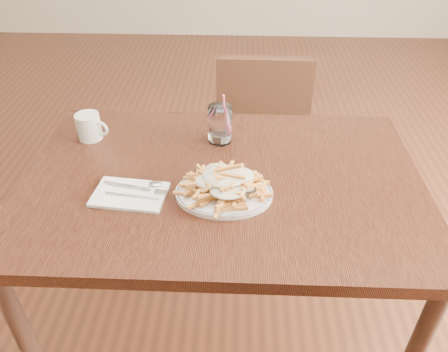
{
  "coord_description": "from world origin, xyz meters",
  "views": [
    {
      "loc": [
        0.05,
        -1.05,
        1.53
      ],
      "look_at": [
        0.01,
        -0.09,
        0.82
      ],
      "focal_mm": 35.0,
      "sensor_mm": 36.0,
      "label": 1
    }
  ],
  "objects_px": {
    "chair_far": "(261,128)",
    "loaded_fries": "(224,180)",
    "fries_plate": "(224,193)",
    "table": "(222,197)",
    "coffee_mug": "(90,127)",
    "water_glass": "(220,126)"
  },
  "relations": [
    {
      "from": "fries_plate",
      "to": "coffee_mug",
      "type": "distance_m",
      "value": 0.55
    },
    {
      "from": "table",
      "to": "water_glass",
      "type": "relative_size",
      "value": 6.87
    },
    {
      "from": "water_glass",
      "to": "coffee_mug",
      "type": "relative_size",
      "value": 1.55
    },
    {
      "from": "chair_far",
      "to": "loaded_fries",
      "type": "height_order",
      "value": "chair_far"
    },
    {
      "from": "table",
      "to": "coffee_mug",
      "type": "relative_size",
      "value": 10.67
    },
    {
      "from": "water_glass",
      "to": "coffee_mug",
      "type": "bearing_deg",
      "value": -179.95
    },
    {
      "from": "table",
      "to": "water_glass",
      "type": "distance_m",
      "value": 0.25
    },
    {
      "from": "table",
      "to": "coffee_mug",
      "type": "bearing_deg",
      "value": 155.73
    },
    {
      "from": "chair_far",
      "to": "coffee_mug",
      "type": "bearing_deg",
      "value": -138.45
    },
    {
      "from": "chair_far",
      "to": "water_glass",
      "type": "distance_m",
      "value": 0.64
    },
    {
      "from": "chair_far",
      "to": "fries_plate",
      "type": "bearing_deg",
      "value": -99.59
    },
    {
      "from": "chair_far",
      "to": "fries_plate",
      "type": "height_order",
      "value": "chair_far"
    },
    {
      "from": "table",
      "to": "fries_plate",
      "type": "distance_m",
      "value": 0.13
    },
    {
      "from": "chair_far",
      "to": "fries_plate",
      "type": "xyz_separation_m",
      "value": [
        -0.14,
        -0.83,
        0.27
      ]
    },
    {
      "from": "fries_plate",
      "to": "loaded_fries",
      "type": "distance_m",
      "value": 0.05
    },
    {
      "from": "loaded_fries",
      "to": "water_glass",
      "type": "distance_m",
      "value": 0.3
    },
    {
      "from": "fries_plate",
      "to": "water_glass",
      "type": "distance_m",
      "value": 0.3
    },
    {
      "from": "table",
      "to": "coffee_mug",
      "type": "xyz_separation_m",
      "value": [
        -0.46,
        0.21,
        0.12
      ]
    },
    {
      "from": "fries_plate",
      "to": "coffee_mug",
      "type": "relative_size",
      "value": 2.46
    },
    {
      "from": "fries_plate",
      "to": "water_glass",
      "type": "relative_size",
      "value": 1.59
    },
    {
      "from": "fries_plate",
      "to": "coffee_mug",
      "type": "height_order",
      "value": "coffee_mug"
    },
    {
      "from": "chair_far",
      "to": "coffee_mug",
      "type": "height_order",
      "value": "chair_far"
    }
  ]
}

